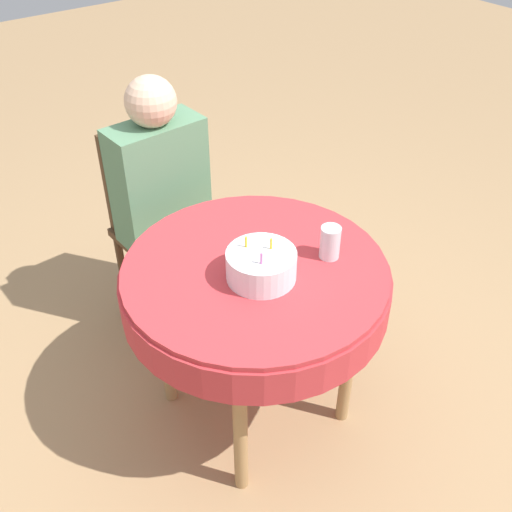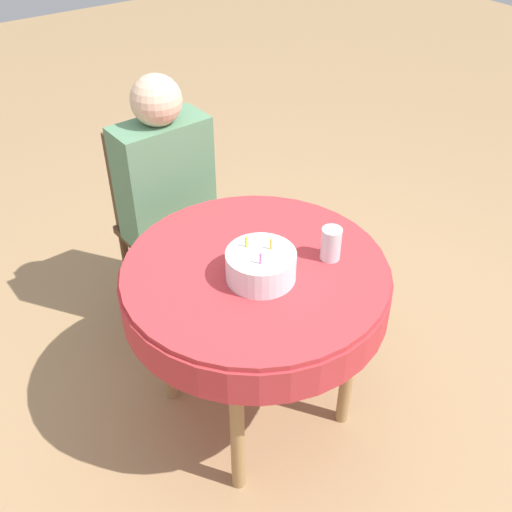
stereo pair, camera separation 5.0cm
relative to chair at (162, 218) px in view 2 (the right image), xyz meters
name	(u,v)px [view 2 (the right image)]	position (x,y,z in m)	size (l,w,h in m)	color
ground_plane	(255,406)	(-0.03, -0.78, -0.50)	(12.00, 12.00, 0.00)	#A37F56
dining_table	(255,287)	(-0.03, -0.78, 0.15)	(0.94, 0.94, 0.74)	#BC3338
chair	(162,218)	(0.00, 0.00, 0.00)	(0.40, 0.40, 0.93)	#4C331E
person	(167,185)	(0.00, -0.09, 0.21)	(0.40, 0.30, 1.19)	#DBB293
birthday_cake	(261,265)	(-0.05, -0.84, 0.29)	(0.23, 0.23, 0.14)	white
drinking_glass	(331,244)	(0.21, -0.89, 0.30)	(0.07, 0.07, 0.12)	silver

